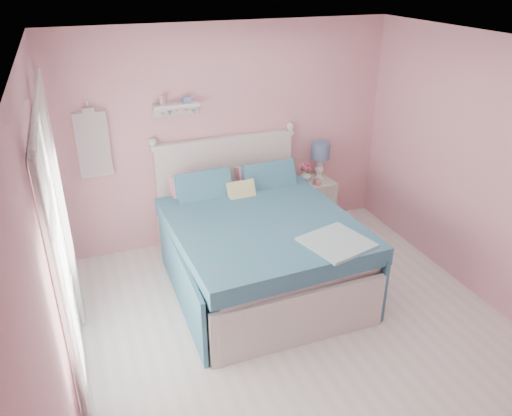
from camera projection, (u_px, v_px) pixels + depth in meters
floor at (307, 342)px, 4.63m from camera, size 4.50×4.50×0.00m
room_shell at (316, 185)px, 3.92m from camera, size 4.50×4.50×4.50m
bed at (257, 246)px, 5.35m from camera, size 1.86×2.30×1.31m
nightstand at (313, 204)px, 6.48m from camera, size 0.46×0.46×0.67m
table_lamp at (320, 153)px, 6.28m from camera, size 0.24×0.24×0.47m
vase at (306, 175)px, 6.30m from camera, size 0.18×0.18×0.15m
teacup at (317, 182)px, 6.22m from camera, size 0.10×0.10×0.07m
roses at (307, 167)px, 6.24m from camera, size 0.14×0.11×0.12m
wall_shelf at (176, 106)px, 5.50m from camera, size 0.50×0.15×0.25m
hanging_dress at (93, 145)px, 5.34m from camera, size 0.34×0.03×0.72m
french_door at (61, 262)px, 3.86m from camera, size 0.04×1.32×2.16m
curtain_near at (69, 305)px, 3.21m from camera, size 0.04×0.40×2.32m
curtain_far at (63, 209)px, 4.46m from camera, size 0.04×0.40×2.32m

